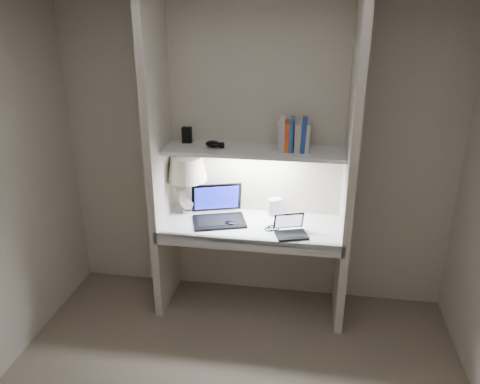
% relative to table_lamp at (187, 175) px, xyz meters
% --- Properties ---
extents(back_wall, '(3.20, 0.01, 2.50)m').
position_rel_table_lamp_xyz_m(back_wall, '(0.56, 0.12, 0.15)').
color(back_wall, beige).
rests_on(back_wall, floor).
extents(alcove_panel_left, '(0.06, 0.55, 2.50)m').
position_rel_table_lamp_xyz_m(alcove_panel_left, '(-0.17, -0.16, 0.15)').
color(alcove_panel_left, beige).
rests_on(alcove_panel_left, floor).
extents(alcove_panel_right, '(0.06, 0.55, 2.50)m').
position_rel_table_lamp_xyz_m(alcove_panel_right, '(1.29, -0.16, 0.15)').
color(alcove_panel_right, beige).
rests_on(alcove_panel_right, floor).
extents(desk, '(1.40, 0.55, 0.04)m').
position_rel_table_lamp_xyz_m(desk, '(0.56, -0.16, -0.35)').
color(desk, white).
rests_on(desk, alcove_panel_left).
extents(desk_apron, '(1.46, 0.03, 0.10)m').
position_rel_table_lamp_xyz_m(desk_apron, '(0.56, -0.42, -0.38)').
color(desk_apron, silver).
rests_on(desk_apron, desk).
extents(shelf, '(1.40, 0.36, 0.03)m').
position_rel_table_lamp_xyz_m(shelf, '(0.56, -0.06, 0.25)').
color(shelf, silver).
rests_on(shelf, back_wall).
extents(strip_light, '(0.60, 0.04, 0.02)m').
position_rel_table_lamp_xyz_m(strip_light, '(0.56, -0.06, 0.23)').
color(strip_light, white).
rests_on(strip_light, shelf).
extents(table_lamp, '(0.33, 0.33, 0.49)m').
position_rel_table_lamp_xyz_m(table_lamp, '(0.00, 0.00, 0.00)').
color(table_lamp, white).
rests_on(table_lamp, desk).
extents(laptop_main, '(0.50, 0.47, 0.27)m').
position_rel_table_lamp_xyz_m(laptop_main, '(0.28, -0.11, -0.27)').
color(laptop_main, black).
rests_on(laptop_main, desk).
extents(laptop_netbook, '(0.28, 0.27, 0.15)m').
position_rel_table_lamp_xyz_m(laptop_netbook, '(0.87, -0.29, -0.29)').
color(laptop_netbook, black).
rests_on(laptop_netbook, desk).
extents(speaker, '(0.12, 0.11, 0.14)m').
position_rel_table_lamp_xyz_m(speaker, '(0.72, 0.05, -0.26)').
color(speaker, silver).
rests_on(speaker, desk).
extents(mouse, '(0.11, 0.08, 0.03)m').
position_rel_table_lamp_xyz_m(mouse, '(0.39, -0.21, -0.31)').
color(mouse, black).
rests_on(mouse, desk).
extents(cable_coil, '(0.13, 0.13, 0.01)m').
position_rel_table_lamp_xyz_m(cable_coil, '(0.74, -0.21, -0.32)').
color(cable_coil, black).
rests_on(cable_coil, desk).
extents(sticky_note, '(0.08, 0.08, 0.00)m').
position_rel_table_lamp_xyz_m(sticky_note, '(0.13, -0.10, -0.33)').
color(sticky_note, yellow).
rests_on(sticky_note, desk).
extents(book_row, '(0.24, 0.17, 0.25)m').
position_rel_table_lamp_xyz_m(book_row, '(0.86, -0.05, 0.38)').
color(book_row, silver).
rests_on(book_row, shelf).
extents(shelf_box, '(0.07, 0.05, 0.13)m').
position_rel_table_lamp_xyz_m(shelf_box, '(0.00, 0.04, 0.33)').
color(shelf_box, black).
rests_on(shelf_box, shelf).
extents(shelf_gadget, '(0.14, 0.12, 0.05)m').
position_rel_table_lamp_xyz_m(shelf_gadget, '(0.24, -0.07, 0.30)').
color(shelf_gadget, black).
rests_on(shelf_gadget, shelf).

